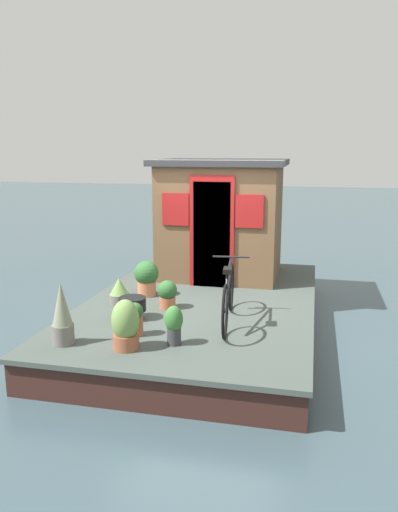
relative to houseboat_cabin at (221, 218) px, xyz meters
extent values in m
plane|color=#384C54|center=(-1.52, 0.00, -1.48)|extent=(60.00, 60.00, 0.00)
cube|color=#424C47|center=(-1.52, 0.00, -1.05)|extent=(5.27, 3.29, 0.06)
cube|color=#381E19|center=(-1.52, 0.00, -1.28)|extent=(5.17, 3.22, 0.40)
cube|color=brown|center=(0.01, 0.00, -0.06)|extent=(1.62, 1.99, 1.93)
cube|color=#28282B|center=(0.01, 0.00, 0.95)|extent=(1.82, 2.19, 0.10)
cube|color=maroon|center=(-0.82, 0.00, -0.17)|extent=(0.04, 0.60, 1.70)
cube|color=maroon|center=(-0.83, 0.00, -0.12)|extent=(0.03, 0.72, 1.80)
cube|color=maroon|center=(-0.82, -0.60, 0.23)|extent=(0.03, 0.44, 0.52)
cube|color=maroon|center=(-0.82, 0.60, 0.23)|extent=(0.03, 0.44, 0.52)
torus|color=black|center=(-1.94, -0.51, -0.70)|extent=(0.66, 0.10, 0.66)
torus|color=black|center=(-3.01, -0.61, -0.70)|extent=(0.66, 0.10, 0.66)
cylinder|color=black|center=(-2.52, -0.56, -0.49)|extent=(1.00, 0.13, 0.45)
cylinder|color=black|center=(-2.35, -0.55, -0.29)|extent=(0.64, 0.09, 0.06)
cylinder|color=black|center=(-2.84, -0.60, -0.50)|extent=(0.37, 0.07, 0.41)
cylinder|color=black|center=(-1.99, -0.51, -0.49)|extent=(0.12, 0.05, 0.43)
cube|color=black|center=(-2.67, -0.58, -0.28)|extent=(0.21, 0.12, 0.06)
cylinder|color=black|center=(-2.03, -0.52, -0.25)|extent=(0.07, 0.50, 0.02)
cylinder|color=#B2603D|center=(-3.15, 0.46, -0.91)|extent=(0.19, 0.19, 0.24)
sphere|color=#2D602D|center=(-3.15, 0.46, -0.72)|extent=(0.20, 0.20, 0.20)
cylinder|color=#B2603D|center=(-2.05, 0.38, -0.94)|extent=(0.23, 0.23, 0.16)
sphere|color=#2D602D|center=(-2.05, 0.38, -0.76)|extent=(0.28, 0.28, 0.28)
cylinder|color=#935138|center=(-3.58, 0.41, -0.94)|extent=(0.30, 0.30, 0.17)
ellipsoid|color=#70934C|center=(-3.58, 0.41, -0.69)|extent=(0.31, 0.31, 0.47)
cylinder|color=#C6754C|center=(-1.53, 0.87, -0.91)|extent=(0.28, 0.28, 0.22)
sphere|color=#2D602D|center=(-1.53, 0.87, -0.67)|extent=(0.37, 0.37, 0.37)
cylinder|color=#38383D|center=(-3.33, -0.08, -0.93)|extent=(0.16, 0.16, 0.19)
ellipsoid|color=#387533|center=(-3.33, -0.08, -0.72)|extent=(0.21, 0.21, 0.31)
cylinder|color=slate|center=(-3.60, 1.17, -0.91)|extent=(0.25, 0.25, 0.23)
cone|color=gray|center=(-3.60, 1.17, -0.54)|extent=(0.23, 0.23, 0.50)
cylinder|color=slate|center=(-2.05, 1.10, -0.95)|extent=(0.29, 0.29, 0.15)
cone|color=#70934C|center=(-2.05, 1.10, -0.75)|extent=(0.26, 0.26, 0.24)
cylinder|color=black|center=(-2.59, 0.70, -0.82)|extent=(0.36, 0.36, 0.18)
cylinder|color=black|center=(-2.59, 0.70, -0.97)|extent=(0.04, 0.04, 0.11)
cylinder|color=black|center=(-2.59, 0.70, -1.01)|extent=(0.25, 0.25, 0.02)
camera|label=1|loc=(-8.53, -1.58, 1.18)|focal=35.03mm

